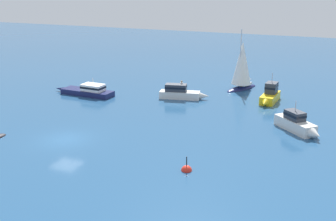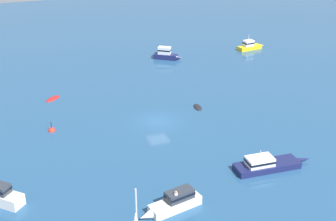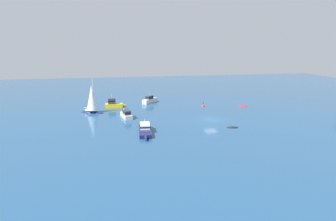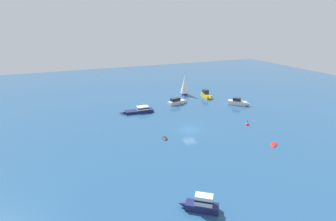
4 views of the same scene
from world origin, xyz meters
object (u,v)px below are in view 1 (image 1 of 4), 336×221
at_px(motor_cruiser, 297,124).
at_px(channel_buoy, 187,170).
at_px(cabin_cruiser, 88,91).
at_px(powerboat, 270,95).
at_px(yacht, 242,67).
at_px(motor_cruiser_2, 181,93).

distance_m(motor_cruiser, channel_buoy, 14.20).
bearing_deg(cabin_cruiser, powerboat, -162.28).
distance_m(motor_cruiser, yacht, 16.92).
relative_size(powerboat, cabin_cruiser, 0.62).
xyz_separation_m(motor_cruiser, cabin_cruiser, (4.29, 25.75, -0.18)).
bearing_deg(cabin_cruiser, yacht, -145.22).
distance_m(motor_cruiser, cabin_cruiser, 26.11).
distance_m(motor_cruiser_2, yacht, 9.56).
bearing_deg(yacht, cabin_cruiser, -33.67).
relative_size(motor_cruiser_2, yacht, 0.74).
height_order(cabin_cruiser, yacht, yacht).
xyz_separation_m(yacht, channel_buoy, (-26.75, -1.78, -2.90)).
distance_m(motor_cruiser, powerboat, 10.34).
bearing_deg(motor_cruiser, channel_buoy, -73.86).
distance_m(motor_cruiser, motor_cruiser_2, 16.13).
bearing_deg(powerboat, yacht, -133.24).
xyz_separation_m(motor_cruiser_2, channel_buoy, (-19.47, -7.59, -0.73)).
bearing_deg(motor_cruiser_2, yacht, 40.26).
xyz_separation_m(cabin_cruiser, yacht, (10.07, -17.07, 2.33)).
distance_m(cabin_cruiser, yacht, 19.96).
bearing_deg(yacht, powerboat, 68.57).
bearing_deg(powerboat, channel_buoy, -3.18).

